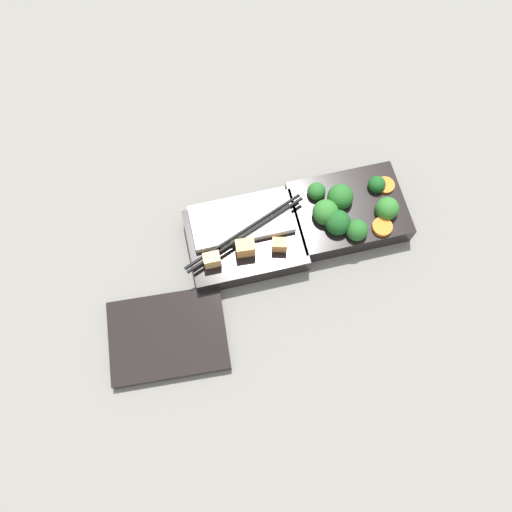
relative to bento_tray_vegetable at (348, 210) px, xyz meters
The scene contains 4 objects.
ground_plane 0.09m from the bento_tray_vegetable, 13.10° to the left, with size 3.00×3.00×0.00m, color slate.
bento_tray_vegetable is the anchor object (origin of this frame).
bento_tray_rice 0.17m from the bento_tray_vegetable, ahead, with size 0.20×0.13×0.07m.
bento_lid 0.35m from the bento_tray_vegetable, 22.34° to the left, with size 0.18×0.13×0.02m, color black.
Camera 1 is at (0.14, 0.29, 0.75)m, focal length 35.00 mm.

